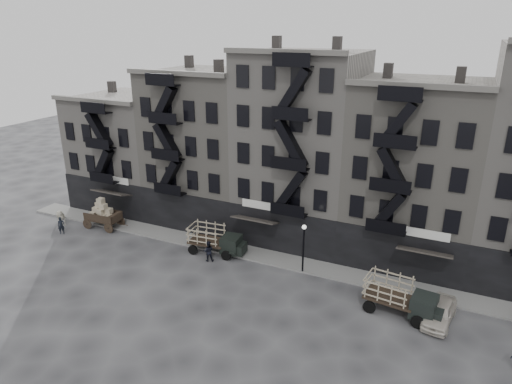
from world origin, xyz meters
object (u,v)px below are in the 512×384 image
at_px(pedestrian_west, 61,226).
at_px(pedestrian_mid, 208,251).
at_px(wagon, 102,211).
at_px(stake_truck_west, 215,238).
at_px(stake_truck_east, 401,295).
at_px(car_east, 440,312).
at_px(horse, 59,217).

distance_m(pedestrian_west, pedestrian_mid, 15.76).
relative_size(wagon, stake_truck_west, 0.71).
bearing_deg(stake_truck_east, pedestrian_mid, -176.40).
xyz_separation_m(stake_truck_west, stake_truck_east, (16.25, -2.47, 0.06)).
distance_m(stake_truck_west, car_east, 18.97).
relative_size(car_east, pedestrian_mid, 2.33).
height_order(wagon, pedestrian_mid, wagon).
relative_size(pedestrian_west, pedestrian_mid, 0.91).
relative_size(horse, pedestrian_west, 1.18).
xyz_separation_m(horse, wagon, (4.49, 1.35, 0.91)).
bearing_deg(horse, stake_truck_west, -68.06).
xyz_separation_m(horse, stake_truck_west, (17.42, 1.38, 0.61)).
relative_size(car_east, pedestrian_west, 2.56).
relative_size(wagon, car_east, 0.86).
xyz_separation_m(stake_truck_east, car_east, (2.58, 0.23, -0.78)).
xyz_separation_m(wagon, stake_truck_east, (29.18, -2.44, -0.23)).
distance_m(wagon, pedestrian_mid, 13.24).
relative_size(stake_truck_east, car_east, 1.27).
xyz_separation_m(horse, stake_truck_east, (33.66, -1.09, 0.67)).
distance_m(horse, stake_truck_east, 33.69).
bearing_deg(stake_truck_west, pedestrian_west, -174.98).
xyz_separation_m(wagon, pedestrian_west, (-2.58, -2.90, -0.90)).
bearing_deg(wagon, car_east, -7.11).
bearing_deg(stake_truck_west, car_east, -12.43).
distance_m(horse, pedestrian_west, 2.45).
xyz_separation_m(wagon, pedestrian_mid, (13.12, -1.54, -0.82)).
bearing_deg(pedestrian_mid, stake_truck_west, -110.42).
xyz_separation_m(horse, pedestrian_mid, (17.61, -0.18, 0.09)).
bearing_deg(wagon, pedestrian_west, -134.82).
xyz_separation_m(wagon, car_east, (31.75, -2.22, -1.01)).
bearing_deg(horse, stake_truck_east, -74.44).
xyz_separation_m(car_east, pedestrian_mid, (-18.63, 0.68, 0.19)).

